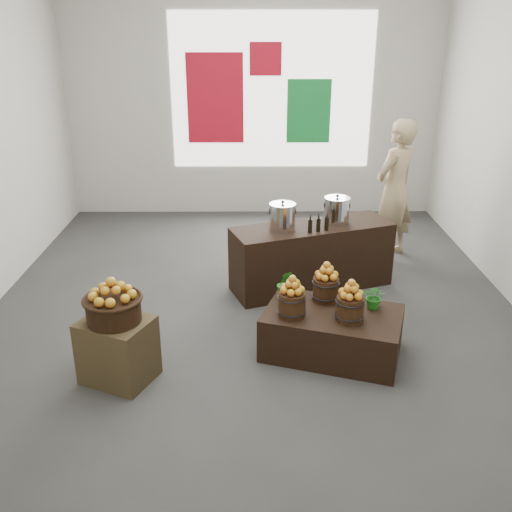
{
  "coord_description": "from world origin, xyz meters",
  "views": [
    {
      "loc": [
        -0.01,
        -5.89,
        3.05
      ],
      "look_at": [
        0.03,
        -0.4,
        0.78
      ],
      "focal_mm": 40.0,
      "sensor_mm": 36.0,
      "label": 1
    }
  ],
  "objects_px": {
    "display_table": "(332,333)",
    "stock_pot_center": "(337,211)",
    "crate": "(118,350)",
    "wicker_basket": "(114,310)",
    "stock_pot_left": "(282,218)",
    "shopper": "(395,190)",
    "counter": "(312,257)"
  },
  "relations": [
    {
      "from": "crate",
      "to": "shopper",
      "type": "distance_m",
      "value": 4.36
    },
    {
      "from": "wicker_basket",
      "to": "stock_pot_center",
      "type": "xyz_separation_m",
      "value": [
        2.23,
        2.06,
        0.24
      ]
    },
    {
      "from": "display_table",
      "to": "shopper",
      "type": "height_order",
      "value": "shopper"
    },
    {
      "from": "stock_pot_left",
      "to": "shopper",
      "type": "height_order",
      "value": "shopper"
    },
    {
      "from": "counter",
      "to": "stock_pot_center",
      "type": "relative_size",
      "value": 6.47
    },
    {
      "from": "stock_pot_center",
      "to": "shopper",
      "type": "bearing_deg",
      "value": 44.97
    },
    {
      "from": "counter",
      "to": "crate",
      "type": "bearing_deg",
      "value": -154.81
    },
    {
      "from": "crate",
      "to": "stock_pot_center",
      "type": "distance_m",
      "value": 3.1
    },
    {
      "from": "wicker_basket",
      "to": "stock_pot_left",
      "type": "height_order",
      "value": "stock_pot_left"
    },
    {
      "from": "crate",
      "to": "display_table",
      "type": "height_order",
      "value": "crate"
    },
    {
      "from": "wicker_basket",
      "to": "counter",
      "type": "xyz_separation_m",
      "value": [
        1.94,
        1.95,
        -0.31
      ]
    },
    {
      "from": "display_table",
      "to": "stock_pot_center",
      "type": "distance_m",
      "value": 1.8
    },
    {
      "from": "stock_pot_center",
      "to": "stock_pot_left",
      "type": "bearing_deg",
      "value": -159.96
    },
    {
      "from": "counter",
      "to": "stock_pot_left",
      "type": "xyz_separation_m",
      "value": [
        -0.37,
        -0.14,
        0.55
      ]
    },
    {
      "from": "crate",
      "to": "wicker_basket",
      "type": "distance_m",
      "value": 0.41
    },
    {
      "from": "wicker_basket",
      "to": "counter",
      "type": "distance_m",
      "value": 2.77
    },
    {
      "from": "crate",
      "to": "counter",
      "type": "distance_m",
      "value": 2.75
    },
    {
      "from": "shopper",
      "to": "counter",
      "type": "bearing_deg",
      "value": -1.73
    },
    {
      "from": "display_table",
      "to": "stock_pot_left",
      "type": "height_order",
      "value": "stock_pot_left"
    },
    {
      "from": "counter",
      "to": "stock_pot_center",
      "type": "distance_m",
      "value": 0.63
    },
    {
      "from": "shopper",
      "to": "display_table",
      "type": "bearing_deg",
      "value": 23.97
    },
    {
      "from": "wicker_basket",
      "to": "display_table",
      "type": "xyz_separation_m",
      "value": [
        2.0,
        0.42,
        -0.48
      ]
    },
    {
      "from": "counter",
      "to": "display_table",
      "type": "bearing_deg",
      "value": -107.87
    },
    {
      "from": "display_table",
      "to": "stock_pot_center",
      "type": "bearing_deg",
      "value": 100.23
    },
    {
      "from": "stock_pot_left",
      "to": "stock_pot_center",
      "type": "distance_m",
      "value": 0.7
    },
    {
      "from": "display_table",
      "to": "stock_pot_left",
      "type": "distance_m",
      "value": 1.63
    },
    {
      "from": "crate",
      "to": "counter",
      "type": "bearing_deg",
      "value": 45.23
    },
    {
      "from": "crate",
      "to": "counter",
      "type": "xyz_separation_m",
      "value": [
        1.94,
        1.95,
        0.1
      ]
    },
    {
      "from": "display_table",
      "to": "stock_pot_center",
      "type": "relative_size",
      "value": 4.33
    },
    {
      "from": "counter",
      "to": "stock_pot_left",
      "type": "distance_m",
      "value": 0.67
    },
    {
      "from": "display_table",
      "to": "shopper",
      "type": "relative_size",
      "value": 0.68
    },
    {
      "from": "crate",
      "to": "stock_pot_left",
      "type": "height_order",
      "value": "stock_pot_left"
    }
  ]
}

